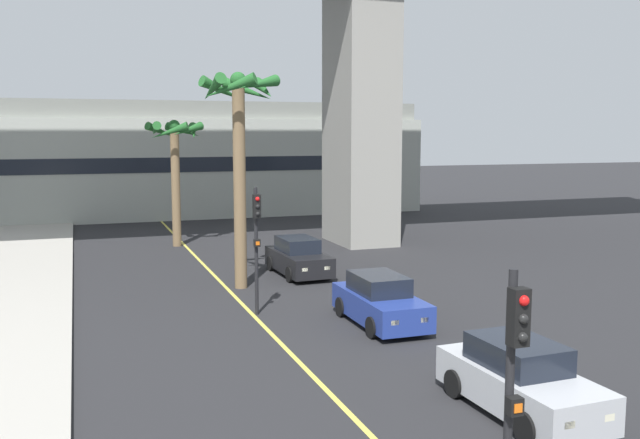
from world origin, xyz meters
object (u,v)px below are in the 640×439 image
at_px(car_queue_third, 298,258).
at_px(palm_tree_mid_median, 239,129).
at_px(palm_tree_near_median, 175,150).
at_px(car_queue_front, 380,302).
at_px(traffic_light_median_near, 513,382).
at_px(traffic_light_median_far, 257,233).
at_px(car_queue_second, 520,380).

height_order(car_queue_third, palm_tree_mid_median, palm_tree_mid_median).
height_order(palm_tree_near_median, palm_tree_mid_median, palm_tree_mid_median).
relative_size(car_queue_front, palm_tree_near_median, 0.62).
height_order(traffic_light_median_near, palm_tree_mid_median, palm_tree_mid_median).
xyz_separation_m(car_queue_front, car_queue_third, (-0.11, 8.10, 0.00)).
bearing_deg(traffic_light_median_near, palm_tree_mid_median, 88.24).
bearing_deg(palm_tree_mid_median, car_queue_third, 30.33).
bearing_deg(traffic_light_median_near, traffic_light_median_far, 89.40).
height_order(car_queue_third, traffic_light_median_far, traffic_light_median_far).
relative_size(traffic_light_median_far, palm_tree_mid_median, 0.51).
bearing_deg(car_queue_third, palm_tree_mid_median, -149.67).
relative_size(palm_tree_near_median, palm_tree_mid_median, 0.81).
bearing_deg(palm_tree_near_median, palm_tree_mid_median, -84.99).
bearing_deg(car_queue_second, traffic_light_median_far, 108.88).
relative_size(car_queue_second, traffic_light_median_near, 0.99).
xyz_separation_m(car_queue_front, traffic_light_median_far, (-3.34, 2.35, 1.99)).
height_order(car_queue_second, traffic_light_median_near, traffic_light_median_near).
xyz_separation_m(traffic_light_median_near, palm_tree_near_median, (-0.39, 29.24, 2.32)).
bearing_deg(traffic_light_median_far, car_queue_second, -71.12).
relative_size(traffic_light_median_near, traffic_light_median_far, 1.00).
xyz_separation_m(car_queue_third, palm_tree_near_median, (-3.76, 9.19, 4.31)).
bearing_deg(palm_tree_near_median, car_queue_third, -67.73).
bearing_deg(car_queue_second, traffic_light_median_near, -126.76).
distance_m(car_queue_third, palm_tree_mid_median, 6.28).
relative_size(car_queue_third, palm_tree_mid_median, 0.51).
distance_m(car_queue_front, palm_tree_mid_median, 8.89).
xyz_separation_m(car_queue_second, car_queue_third, (-0.07, 15.42, 0.00)).
height_order(car_queue_second, traffic_light_median_far, traffic_light_median_far).
height_order(car_queue_front, car_queue_second, same).
bearing_deg(car_queue_second, car_queue_front, 89.75).
bearing_deg(car_queue_front, traffic_light_median_far, 144.88).
height_order(car_queue_front, traffic_light_median_near, traffic_light_median_near).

